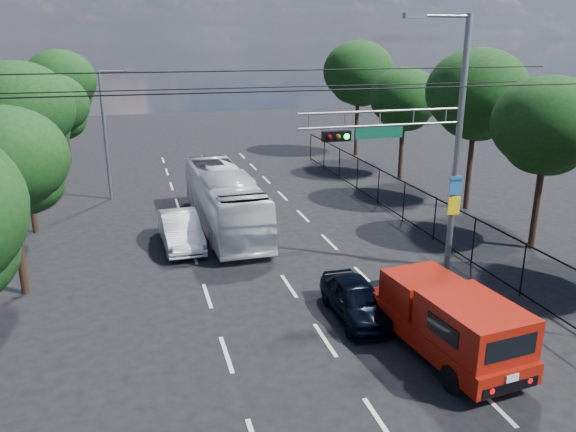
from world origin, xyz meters
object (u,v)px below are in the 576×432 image
object	(u,v)px
navy_hatchback	(356,299)
white_bus	(224,200)
signal_mast	(429,137)
red_pickup	(447,320)
white_van	(181,230)

from	to	relation	value
navy_hatchback	white_bus	size ratio (longest dim) A/B	0.38
white_bus	signal_mast	bearing A→B (deg)	-50.01
red_pickup	white_bus	size ratio (longest dim) A/B	0.57
white_bus	white_van	bearing A→B (deg)	-141.52
signal_mast	red_pickup	distance (m)	7.37
navy_hatchback	white_bus	distance (m)	10.46
white_bus	red_pickup	bearing A→B (deg)	-73.69
signal_mast	white_van	size ratio (longest dim) A/B	2.13
navy_hatchback	signal_mast	bearing A→B (deg)	37.81
signal_mast	navy_hatchback	size ratio (longest dim) A/B	2.52
white_van	white_bus	bearing A→B (deg)	37.49
red_pickup	white_van	size ratio (longest dim) A/B	1.29
navy_hatchback	red_pickup	bearing A→B (deg)	-59.00
white_van	navy_hatchback	bearing A→B (deg)	-62.13
red_pickup	white_bus	xyz separation A→B (m)	(-4.17, 12.89, 0.28)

